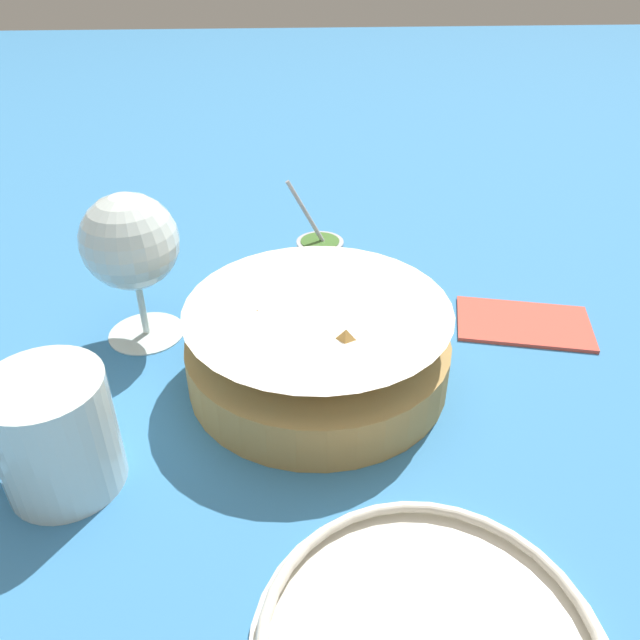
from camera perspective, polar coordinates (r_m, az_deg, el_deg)
name	(u,v)px	position (r m, az deg, el deg)	size (l,w,h in m)	color
ground_plane	(293,364)	(0.61, -2.49, -4.06)	(4.00, 4.00, 0.00)	teal
food_basket	(320,348)	(0.57, -0.04, -2.57)	(0.24, 0.24, 0.09)	#B2894C
sauce_cup	(321,254)	(0.76, 0.14, 6.06)	(0.07, 0.06, 0.12)	#B7B7BC
wine_glass	(133,246)	(0.63, -16.76, 6.51)	(0.09, 0.09, 0.15)	silver
beer_mug	(57,437)	(0.51, -22.92, -9.84)	(0.13, 0.09, 0.10)	silver
napkin	(526,322)	(0.70, 18.30, -0.14)	(0.15, 0.11, 0.01)	#DB4C3D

